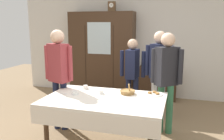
{
  "coord_description": "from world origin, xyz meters",
  "views": [
    {
      "loc": [
        1.07,
        -3.44,
        1.86
      ],
      "look_at": [
        0.0,
        0.2,
        1.12
      ],
      "focal_mm": 38.32,
      "sensor_mm": 36.0,
      "label": 1
    }
  ],
  "objects_px": {
    "pastry_plate": "(154,94)",
    "person_near_right_end": "(167,73)",
    "bread_basket": "(128,92)",
    "person_behind_table_left": "(59,70)",
    "spoon_front_edge": "(116,91)",
    "dining_table": "(104,105)",
    "book_stack": "(158,65)",
    "tea_cup_center": "(86,87)",
    "spoon_far_right": "(64,94)",
    "bookshelf_low": "(158,83)",
    "person_beside_shelf": "(159,67)",
    "tea_cup_mid_left": "(75,93)",
    "wall_cabinet": "(102,55)",
    "spoon_near_left": "(66,101)",
    "tea_cup_far_right": "(101,92)",
    "person_behind_table_right": "(132,70)",
    "mantel_clock": "(112,6)"
  },
  "relations": [
    {
      "from": "mantel_clock",
      "to": "person_behind_table_right",
      "type": "distance_m",
      "value": 1.9
    },
    {
      "from": "dining_table",
      "to": "person_behind_table_right",
      "type": "height_order",
      "value": "person_behind_table_right"
    },
    {
      "from": "book_stack",
      "to": "bread_basket",
      "type": "distance_m",
      "value": 2.31
    },
    {
      "from": "mantel_clock",
      "to": "spoon_front_edge",
      "type": "height_order",
      "value": "mantel_clock"
    },
    {
      "from": "bread_basket",
      "to": "person_near_right_end",
      "type": "height_order",
      "value": "person_near_right_end"
    },
    {
      "from": "spoon_front_edge",
      "to": "person_behind_table_right",
      "type": "relative_size",
      "value": 0.08
    },
    {
      "from": "tea_cup_mid_left",
      "to": "person_behind_table_left",
      "type": "height_order",
      "value": "person_behind_table_left"
    },
    {
      "from": "wall_cabinet",
      "to": "pastry_plate",
      "type": "relative_size",
      "value": 7.67
    },
    {
      "from": "bread_basket",
      "to": "spoon_far_right",
      "type": "distance_m",
      "value": 1.0
    },
    {
      "from": "pastry_plate",
      "to": "person_near_right_end",
      "type": "xyz_separation_m",
      "value": [
        0.16,
        0.35,
        0.27
      ]
    },
    {
      "from": "dining_table",
      "to": "pastry_plate",
      "type": "relative_size",
      "value": 6.33
    },
    {
      "from": "spoon_front_edge",
      "to": "person_near_right_end",
      "type": "bearing_deg",
      "value": 21.46
    },
    {
      "from": "wall_cabinet",
      "to": "person_behind_table_right",
      "type": "height_order",
      "value": "wall_cabinet"
    },
    {
      "from": "bread_basket",
      "to": "pastry_plate",
      "type": "height_order",
      "value": "bread_basket"
    },
    {
      "from": "dining_table",
      "to": "spoon_near_left",
      "type": "bearing_deg",
      "value": -153.89
    },
    {
      "from": "person_near_right_end",
      "to": "tea_cup_far_right",
      "type": "bearing_deg",
      "value": -150.32
    },
    {
      "from": "tea_cup_center",
      "to": "spoon_far_right",
      "type": "distance_m",
      "value": 0.43
    },
    {
      "from": "book_stack",
      "to": "tea_cup_mid_left",
      "type": "xyz_separation_m",
      "value": [
        -1.03,
        -2.57,
        -0.06
      ]
    },
    {
      "from": "pastry_plate",
      "to": "spoon_near_left",
      "type": "height_order",
      "value": "pastry_plate"
    },
    {
      "from": "bread_basket",
      "to": "spoon_front_edge",
      "type": "bearing_deg",
      "value": 153.77
    },
    {
      "from": "dining_table",
      "to": "bread_basket",
      "type": "relative_size",
      "value": 7.39
    },
    {
      "from": "spoon_far_right",
      "to": "person_behind_table_left",
      "type": "bearing_deg",
      "value": 127.8
    },
    {
      "from": "bread_basket",
      "to": "person_near_right_end",
      "type": "xyz_separation_m",
      "value": [
        0.56,
        0.42,
        0.25
      ]
    },
    {
      "from": "bookshelf_low",
      "to": "tea_cup_mid_left",
      "type": "height_order",
      "value": "tea_cup_mid_left"
    },
    {
      "from": "tea_cup_center",
      "to": "spoon_front_edge",
      "type": "bearing_deg",
      "value": 2.89
    },
    {
      "from": "wall_cabinet",
      "to": "spoon_far_right",
      "type": "bearing_deg",
      "value": -84.8
    },
    {
      "from": "spoon_near_left",
      "to": "person_beside_shelf",
      "type": "bearing_deg",
      "value": 52.95
    },
    {
      "from": "dining_table",
      "to": "pastry_plate",
      "type": "height_order",
      "value": "pastry_plate"
    },
    {
      "from": "tea_cup_mid_left",
      "to": "person_beside_shelf",
      "type": "xyz_separation_m",
      "value": [
        1.17,
        1.23,
        0.26
      ]
    },
    {
      "from": "spoon_far_right",
      "to": "tea_cup_far_right",
      "type": "bearing_deg",
      "value": 16.94
    },
    {
      "from": "person_behind_table_left",
      "to": "spoon_far_right",
      "type": "bearing_deg",
      "value": -52.2
    },
    {
      "from": "tea_cup_far_right",
      "to": "person_behind_table_right",
      "type": "relative_size",
      "value": 0.08
    },
    {
      "from": "tea_cup_far_right",
      "to": "spoon_front_edge",
      "type": "bearing_deg",
      "value": 54.15
    },
    {
      "from": "person_beside_shelf",
      "to": "person_near_right_end",
      "type": "height_order",
      "value": "person_beside_shelf"
    },
    {
      "from": "book_stack",
      "to": "spoon_front_edge",
      "type": "xyz_separation_m",
      "value": [
        -0.48,
        -2.18,
        -0.09
      ]
    },
    {
      "from": "book_stack",
      "to": "spoon_front_edge",
      "type": "distance_m",
      "value": 2.24
    },
    {
      "from": "dining_table",
      "to": "bread_basket",
      "type": "distance_m",
      "value": 0.46
    },
    {
      "from": "bookshelf_low",
      "to": "person_near_right_end",
      "type": "height_order",
      "value": "person_near_right_end"
    },
    {
      "from": "tea_cup_far_right",
      "to": "pastry_plate",
      "type": "relative_size",
      "value": 0.46
    },
    {
      "from": "dining_table",
      "to": "book_stack",
      "type": "relative_size",
      "value": 7.96
    },
    {
      "from": "spoon_far_right",
      "to": "spoon_near_left",
      "type": "bearing_deg",
      "value": -59.27
    },
    {
      "from": "pastry_plate",
      "to": "person_behind_table_left",
      "type": "relative_size",
      "value": 0.16
    },
    {
      "from": "bread_basket",
      "to": "person_behind_table_left",
      "type": "height_order",
      "value": "person_behind_table_left"
    },
    {
      "from": "tea_cup_mid_left",
      "to": "person_behind_table_left",
      "type": "distance_m",
      "value": 0.63
    },
    {
      "from": "mantel_clock",
      "to": "bookshelf_low",
      "type": "height_order",
      "value": "mantel_clock"
    },
    {
      "from": "bookshelf_low",
      "to": "spoon_far_right",
      "type": "relative_size",
      "value": 7.61
    },
    {
      "from": "tea_cup_center",
      "to": "book_stack",
      "type": "bearing_deg",
      "value": 65.63
    },
    {
      "from": "bookshelf_low",
      "to": "person_beside_shelf",
      "type": "relative_size",
      "value": 0.53
    },
    {
      "from": "tea_cup_far_right",
      "to": "bread_basket",
      "type": "bearing_deg",
      "value": 17.51
    },
    {
      "from": "spoon_far_right",
      "to": "person_beside_shelf",
      "type": "bearing_deg",
      "value": 43.02
    }
  ]
}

